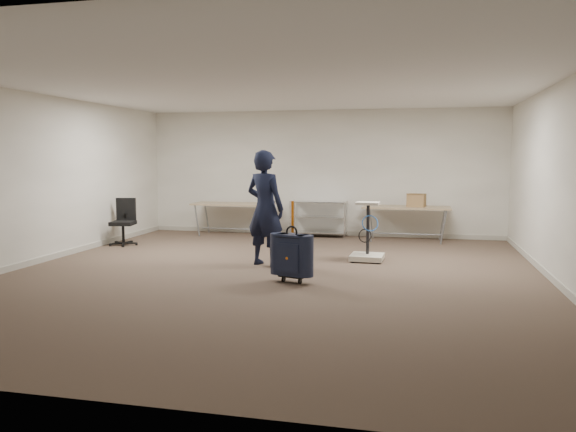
# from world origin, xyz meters

# --- Properties ---
(ground) EXTENTS (9.00, 9.00, 0.00)m
(ground) POSITION_xyz_m (0.00, 0.00, 0.00)
(ground) COLOR #47362B
(ground) RESTS_ON ground
(room_shell) EXTENTS (8.00, 9.00, 9.00)m
(room_shell) POSITION_xyz_m (0.00, 1.38, 0.05)
(room_shell) COLOR beige
(room_shell) RESTS_ON ground
(folding_table_left) EXTENTS (1.80, 0.75, 0.73)m
(folding_table_left) POSITION_xyz_m (-1.90, 3.95, 0.68)
(folding_table_left) COLOR #93755A
(folding_table_left) RESTS_ON ground
(folding_table_right) EXTENTS (1.80, 0.75, 0.73)m
(folding_table_right) POSITION_xyz_m (1.90, 3.95, 0.68)
(folding_table_right) COLOR #93755A
(folding_table_right) RESTS_ON ground
(wire_shelf) EXTENTS (1.22, 0.47, 0.80)m
(wire_shelf) POSITION_xyz_m (0.00, 4.20, 0.44)
(wire_shelf) COLOR silver
(wire_shelf) RESTS_ON ground
(person) EXTENTS (0.80, 0.66, 1.87)m
(person) POSITION_xyz_m (-0.28, 0.73, 0.94)
(person) COLOR black
(person) RESTS_ON ground
(suitcase) EXTENTS (0.47, 0.35, 1.15)m
(suitcase) POSITION_xyz_m (0.42, -0.43, 0.39)
(suitcase) COLOR black
(suitcase) RESTS_ON ground
(office_chair) EXTENTS (0.57, 0.57, 0.93)m
(office_chair) POSITION_xyz_m (-3.62, 2.16, 0.28)
(office_chair) COLOR black
(office_chair) RESTS_ON ground
(equipment_cart) EXTENTS (0.57, 0.57, 1.00)m
(equipment_cart) POSITION_xyz_m (1.30, 1.50, 0.26)
(equipment_cart) COLOR beige
(equipment_cart) RESTS_ON ground
(cardboard_box) EXTENTS (0.41, 0.34, 0.27)m
(cardboard_box) POSITION_xyz_m (2.10, 3.97, 0.86)
(cardboard_box) COLOR brown
(cardboard_box) RESTS_ON folding_table_right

